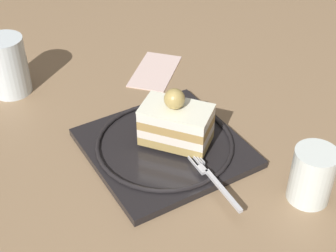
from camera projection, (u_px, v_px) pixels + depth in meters
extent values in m
plane|color=#907251|center=(165.00, 151.00, 0.76)|extent=(2.40, 2.40, 0.00)
cube|color=black|center=(168.00, 148.00, 0.76)|extent=(0.25, 0.25, 0.01)
torus|color=black|center=(168.00, 143.00, 0.75)|extent=(0.24, 0.24, 0.01)
cube|color=tan|center=(176.00, 137.00, 0.75)|extent=(0.10, 0.12, 0.01)
cube|color=white|center=(176.00, 129.00, 0.74)|extent=(0.10, 0.12, 0.01)
cube|color=tan|center=(176.00, 122.00, 0.73)|extent=(0.10, 0.12, 0.01)
cube|color=white|center=(176.00, 114.00, 0.72)|extent=(0.10, 0.12, 0.01)
cube|color=white|center=(176.00, 109.00, 0.72)|extent=(0.10, 0.12, 0.00)
sphere|color=tan|center=(174.00, 99.00, 0.71)|extent=(0.03, 0.03, 0.03)
cube|color=silver|center=(223.00, 190.00, 0.67)|extent=(0.02, 0.09, 0.00)
cube|color=silver|center=(204.00, 168.00, 0.70)|extent=(0.01, 0.02, 0.00)
cube|color=silver|center=(200.00, 159.00, 0.72)|extent=(0.01, 0.02, 0.00)
cube|color=silver|center=(198.00, 159.00, 0.72)|extent=(0.01, 0.02, 0.00)
cube|color=silver|center=(196.00, 160.00, 0.71)|extent=(0.01, 0.02, 0.00)
cube|color=silver|center=(194.00, 161.00, 0.71)|extent=(0.01, 0.02, 0.00)
cylinder|color=white|center=(312.00, 175.00, 0.66)|extent=(0.06, 0.06, 0.08)
cylinder|color=#B7232D|center=(311.00, 179.00, 0.67)|extent=(0.05, 0.05, 0.06)
cylinder|color=silver|center=(7.00, 66.00, 0.86)|extent=(0.07, 0.07, 0.10)
cylinder|color=beige|center=(9.00, 73.00, 0.87)|extent=(0.06, 0.06, 0.07)
cube|color=beige|center=(155.00, 71.00, 0.94)|extent=(0.15, 0.13, 0.00)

